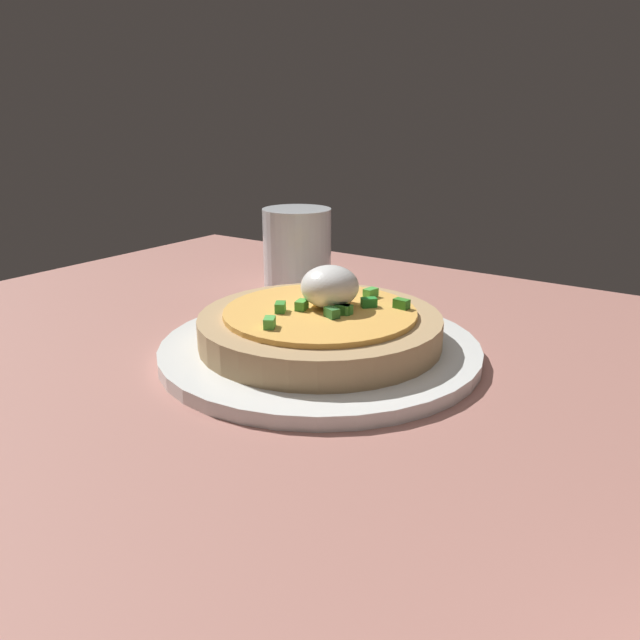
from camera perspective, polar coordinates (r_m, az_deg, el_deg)
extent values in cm
cube|color=#A96E63|center=(47.95, 4.70, -7.49)|extent=(105.87, 75.67, 3.14)
cylinder|color=white|center=(52.03, 0.00, -2.69)|extent=(27.15, 27.15, 1.15)
cylinder|color=tan|center=(51.40, 0.00, -0.80)|extent=(20.49, 20.49, 2.49)
cylinder|color=#F6B250|center=(50.93, 0.00, 0.76)|extent=(16.22, 16.22, 0.45)
ellipsoid|color=white|center=(51.12, 0.92, 3.16)|extent=(4.92, 4.92, 3.56)
cube|color=green|center=(54.42, 4.77, 2.56)|extent=(1.00, 1.40, 0.80)
cube|color=green|center=(50.61, -3.40, 1.35)|extent=(1.35, 1.51, 0.80)
cube|color=#357C39|center=(48.75, 1.12, 0.70)|extent=(1.50, 1.25, 0.80)
cube|color=#50B041|center=(50.76, -1.73, 1.42)|extent=(1.10, 1.44, 0.80)
cube|color=#278E34|center=(51.59, 4.61, 1.65)|extent=(1.46, 1.48, 0.80)
cube|color=#4FB34E|center=(49.72, 2.30, 1.04)|extent=(1.41, 1.03, 0.80)
cube|color=#52BC4D|center=(46.56, -4.76, -0.24)|extent=(1.34, 1.51, 0.80)
cube|color=#378D2B|center=(51.53, 7.65, 1.53)|extent=(1.35, 0.91, 0.80)
cube|color=#307F2B|center=(49.54, 2.10, 0.98)|extent=(1.51, 1.34, 0.80)
cylinder|color=silver|center=(71.21, -2.16, 6.65)|extent=(7.91, 7.91, 9.42)
cylinder|color=beige|center=(71.65, -2.14, 5.09)|extent=(6.96, 6.96, 4.64)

